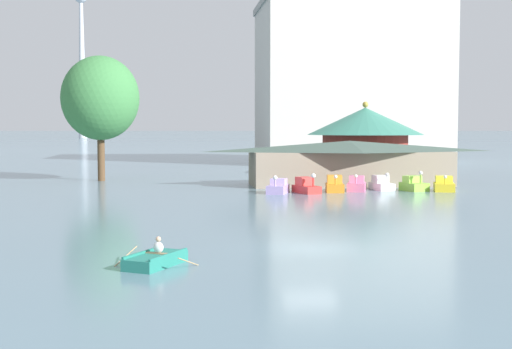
# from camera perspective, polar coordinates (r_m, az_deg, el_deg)

# --- Properties ---
(ground_plane) EXTENTS (2000.00, 2000.00, 0.00)m
(ground_plane) POSITION_cam_1_polar(r_m,az_deg,el_deg) (32.81, 4.39, -5.99)
(ground_plane) COLOR slate
(rowboat_with_rower) EXTENTS (3.43, 3.28, 1.21)m
(rowboat_with_rower) POSITION_cam_1_polar(r_m,az_deg,el_deg) (28.89, -8.12, -6.84)
(rowboat_with_rower) COLOR #237A6B
(rowboat_with_rower) RESTS_ON ground
(pedal_boat_lavender) EXTENTS (2.35, 3.17, 1.60)m
(pedal_boat_lavender) POSITION_cam_1_polar(r_m,az_deg,el_deg) (59.59, 1.79, -1.04)
(pedal_boat_lavender) COLOR #B299D8
(pedal_boat_lavender) RESTS_ON ground
(pedal_boat_red) EXTENTS (2.22, 3.12, 1.74)m
(pedal_boat_red) POSITION_cam_1_polar(r_m,az_deg,el_deg) (59.98, 4.08, -0.98)
(pedal_boat_red) COLOR red
(pedal_boat_red) RESTS_ON ground
(pedal_boat_orange) EXTENTS (1.94, 3.03, 1.55)m
(pedal_boat_orange) POSITION_cam_1_polar(r_m,az_deg,el_deg) (61.32, 6.39, -0.87)
(pedal_boat_orange) COLOR orange
(pedal_boat_orange) RESTS_ON ground
(pedal_boat_pink) EXTENTS (2.23, 2.88, 1.53)m
(pedal_boat_pink) POSITION_cam_1_polar(r_m,az_deg,el_deg) (62.29, 8.14, -0.84)
(pedal_boat_pink) COLOR pink
(pedal_boat_pink) RESTS_ON ground
(pedal_boat_white) EXTENTS (1.81, 2.80, 1.61)m
(pedal_boat_white) POSITION_cam_1_polar(r_m,az_deg,el_deg) (63.87, 10.12, -0.76)
(pedal_boat_white) COLOR white
(pedal_boat_white) RESTS_ON ground
(pedal_boat_lime) EXTENTS (2.23, 2.71, 1.81)m
(pedal_boat_lime) POSITION_cam_1_polar(r_m,az_deg,el_deg) (63.36, 12.65, -0.82)
(pedal_boat_lime) COLOR #8CCC3F
(pedal_boat_lime) RESTS_ON ground
(pedal_boat_yellow) EXTENTS (2.37, 2.96, 1.48)m
(pedal_boat_yellow) POSITION_cam_1_polar(r_m,az_deg,el_deg) (63.69, 14.99, -0.83)
(pedal_boat_yellow) COLOR yellow
(pedal_boat_yellow) RESTS_ON ground
(boathouse) EXTENTS (20.43, 7.58, 4.29)m
(boathouse) POSITION_cam_1_polar(r_m,az_deg,el_deg) (68.41, 7.59, 1.01)
(boathouse) COLOR gray
(boathouse) RESTS_ON ground
(green_roof_pavilion) EXTENTS (13.53, 13.53, 8.56)m
(green_roof_pavilion) POSITION_cam_1_polar(r_m,az_deg,el_deg) (83.20, 8.83, 3.09)
(green_roof_pavilion) COLOR #993328
(green_roof_pavilion) RESTS_ON ground
(shoreline_tree_tall_left) EXTENTS (8.03, 8.03, 12.94)m
(shoreline_tree_tall_left) POSITION_cam_1_polar(r_m,az_deg,el_deg) (74.85, -12.50, 6.05)
(shoreline_tree_tall_left) COLOR brown
(shoreline_tree_tall_left) RESTS_ON ground
(background_building_block) EXTENTS (27.99, 20.04, 24.95)m
(background_building_block) POSITION_cam_1_polar(r_m,az_deg,el_deg) (111.45, 7.55, 7.39)
(background_building_block) COLOR beige
(background_building_block) RESTS_ON ground
(distant_broadcast_tower) EXTENTS (6.76, 6.76, 149.36)m
(distant_broadcast_tower) POSITION_cam_1_polar(r_m,az_deg,el_deg) (381.06, -13.98, 12.42)
(distant_broadcast_tower) COLOR #B7BCC6
(distant_broadcast_tower) RESTS_ON ground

